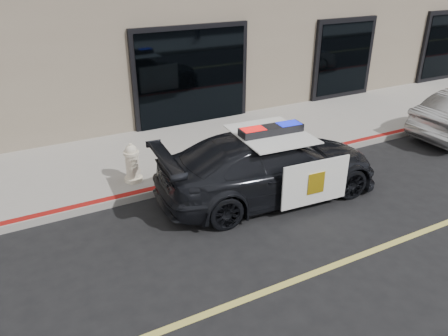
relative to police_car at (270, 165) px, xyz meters
name	(u,v)px	position (x,y,z in m)	size (l,w,h in m)	color
ground	(406,238)	(1.30, -2.47, -0.68)	(120.00, 120.00, 0.00)	black
sidewalk_n	(253,137)	(1.30, 2.78, -0.61)	(60.00, 3.50, 0.15)	gray
police_car	(270,165)	(0.00, 0.00, 0.00)	(2.54, 4.92, 1.52)	black
fire_hydrant	(132,164)	(-2.37, 1.63, -0.13)	(0.39, 0.54, 0.85)	#F0E2C6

